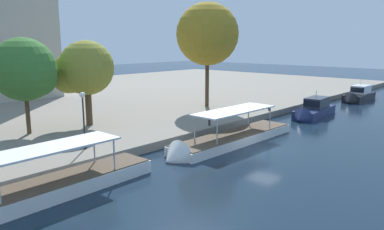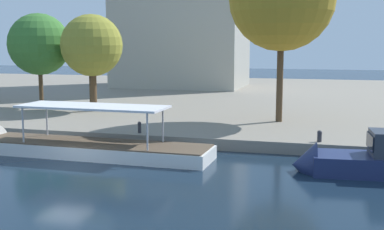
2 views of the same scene
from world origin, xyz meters
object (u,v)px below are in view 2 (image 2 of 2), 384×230
(motor_yacht_3, at_px, (383,162))
(mooring_bollard_0, at_px, (320,136))
(tree_2, at_px, (90,48))
(tour_boat_2, at_px, (76,150))
(mooring_bollard_1, at_px, (139,127))
(tree_3, at_px, (39,45))

(motor_yacht_3, bearing_deg, mooring_bollard_0, -57.63)
(motor_yacht_3, relative_size, tree_2, 1.11)
(tree_2, bearing_deg, mooring_bollard_0, -25.42)
(tour_boat_2, distance_m, mooring_bollard_1, 4.71)
(motor_yacht_3, xyz_separation_m, tree_2, (-22.60, 13.38, 5.48))
(mooring_bollard_1, height_order, tree_2, tree_2)
(tree_2, xyz_separation_m, tree_3, (-5.23, 0.47, 0.25))
(motor_yacht_3, distance_m, mooring_bollard_0, 5.17)
(mooring_bollard_1, xyz_separation_m, tree_3, (-13.40, 9.82, 5.25))
(mooring_bollard_1, distance_m, tree_3, 17.42)
(tour_boat_2, height_order, mooring_bollard_0, tour_boat_2)
(tour_boat_2, bearing_deg, mooring_bollard_1, -121.03)
(mooring_bollard_0, bearing_deg, tour_boat_2, -163.80)
(tree_3, bearing_deg, motor_yacht_3, -26.46)
(motor_yacht_3, distance_m, tree_3, 31.61)
(tree_2, height_order, tree_3, tree_3)
(mooring_bollard_1, bearing_deg, tree_2, 131.16)
(motor_yacht_3, bearing_deg, tree_3, -31.16)
(tree_2, bearing_deg, tree_3, 174.84)
(tour_boat_2, distance_m, motor_yacht_3, 16.91)
(tour_boat_2, height_order, motor_yacht_3, motor_yacht_3)
(motor_yacht_3, distance_m, mooring_bollard_1, 14.99)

